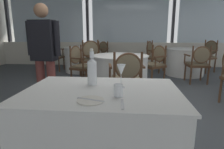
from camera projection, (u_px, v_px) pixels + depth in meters
name	position (u px, v px, depth m)	size (l,w,h in m)	color
ground_plane	(128.00, 105.00, 3.28)	(13.66, 13.66, 0.00)	#4C5156
window_wall_far	(129.00, 35.00, 6.87)	(9.65, 0.14, 2.82)	silver
foreground_table	(103.00, 132.00, 1.63)	(1.25, 0.88, 0.75)	white
side_plate	(91.00, 100.00, 1.30)	(0.19, 0.19, 0.01)	silver
butter_knife	(91.00, 100.00, 1.30)	(0.20, 0.02, 0.00)	silver
dinner_fork	(123.00, 104.00, 1.24)	(0.17, 0.02, 0.00)	silver
water_bottle	(93.00, 70.00, 1.68)	(0.08, 0.08, 0.32)	white
wine_glass	(122.00, 71.00, 1.59)	(0.07, 0.07, 0.20)	white
water_tumbler	(119.00, 90.00, 1.39)	(0.07, 0.07, 0.09)	white
background_table_0	(120.00, 73.00, 3.96)	(1.14, 1.14, 0.75)	white
dining_chair_0_0	(155.00, 61.00, 4.46)	(0.65, 0.66, 0.92)	brown
dining_chair_0_1	(81.00, 63.00, 4.37)	(0.60, 0.63, 0.92)	brown
dining_chair_0_2	(127.00, 76.00, 2.96)	(0.58, 0.53, 0.93)	brown
background_table_1	(82.00, 59.00, 6.00)	(1.04, 1.04, 0.75)	white
dining_chair_1_0	(101.00, 52.00, 6.69)	(0.65, 0.64, 0.90)	brown
dining_chair_1_1	(53.00, 54.00, 6.09)	(0.49, 0.55, 0.90)	brown
dining_chair_1_2	(90.00, 56.00, 5.09)	(0.65, 0.62, 1.02)	brown
background_table_3	(185.00, 62.00, 5.49)	(1.07, 1.07, 0.75)	white
dining_chair_3_0	(208.00, 54.00, 5.89)	(0.64, 0.65, 0.98)	brown
dining_chair_3_1	(153.00, 54.00, 5.96)	(0.62, 0.65, 0.95)	brown
dining_chair_3_2	(199.00, 61.00, 4.52)	(0.55, 0.49, 0.91)	brown
diner_person_0	(44.00, 52.00, 2.89)	(0.53, 0.24, 1.62)	brown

